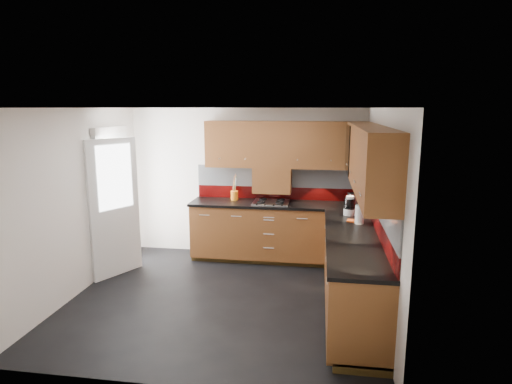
% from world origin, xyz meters
% --- Properties ---
extents(room, '(4.00, 3.80, 2.64)m').
position_xyz_m(room, '(0.00, 0.00, 1.50)').
color(room, black).
extents(base_cabinets, '(2.70, 3.20, 0.95)m').
position_xyz_m(base_cabinets, '(1.07, 0.72, 0.44)').
color(base_cabinets, brown).
rests_on(base_cabinets, room).
extents(countertop, '(2.72, 3.22, 0.04)m').
position_xyz_m(countertop, '(1.05, 0.70, 0.92)').
color(countertop, black).
rests_on(countertop, base_cabinets).
extents(backsplash, '(2.70, 3.20, 0.54)m').
position_xyz_m(backsplash, '(1.28, 0.93, 1.21)').
color(backsplash, '#650908').
rests_on(backsplash, countertop).
extents(upper_cabinets, '(2.50, 3.20, 0.72)m').
position_xyz_m(upper_cabinets, '(1.23, 0.78, 1.84)').
color(upper_cabinets, brown).
rests_on(upper_cabinets, room).
extents(extractor_hood, '(0.60, 0.33, 0.40)m').
position_xyz_m(extractor_hood, '(0.45, 1.64, 1.28)').
color(extractor_hood, brown).
rests_on(extractor_hood, room).
extents(glass_cabinet, '(0.32, 0.80, 0.66)m').
position_xyz_m(glass_cabinet, '(1.71, 1.07, 1.87)').
color(glass_cabinet, black).
rests_on(glass_cabinet, room).
extents(back_door, '(0.42, 1.19, 2.04)m').
position_xyz_m(back_door, '(-1.78, 0.75, 1.03)').
color(back_door, white).
rests_on(back_door, room).
extents(gas_hob, '(0.56, 0.49, 0.04)m').
position_xyz_m(gas_hob, '(0.45, 1.47, 0.95)').
color(gas_hob, silver).
rests_on(gas_hob, countertop).
extents(utensil_pot, '(0.12, 0.12, 0.42)m').
position_xyz_m(utensil_pot, '(-0.16, 1.61, 1.04)').
color(utensil_pot, orange).
rests_on(utensil_pot, countertop).
extents(toaster, '(0.26, 0.18, 0.18)m').
position_xyz_m(toaster, '(1.75, 1.57, 1.03)').
color(toaster, silver).
rests_on(toaster, countertop).
extents(food_processor, '(0.16, 0.16, 0.27)m').
position_xyz_m(food_processor, '(1.61, 0.89, 1.06)').
color(food_processor, white).
rests_on(food_processor, countertop).
extents(paper_towel, '(0.14, 0.14, 0.24)m').
position_xyz_m(paper_towel, '(1.71, 0.44, 1.06)').
color(paper_towel, white).
rests_on(paper_towel, countertop).
extents(orange_cloth, '(0.17, 0.15, 0.02)m').
position_xyz_m(orange_cloth, '(1.64, 0.55, 0.95)').
color(orange_cloth, '#F75B1B').
rests_on(orange_cloth, countertop).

